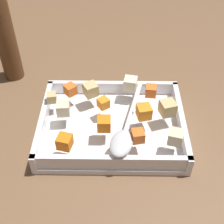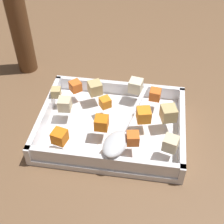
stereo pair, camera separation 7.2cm
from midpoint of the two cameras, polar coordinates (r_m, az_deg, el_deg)
name	(u,v)px [view 1 (the left image)]	position (r m, az deg, el deg)	size (l,w,h in m)	color
ground_plane	(108,131)	(0.76, -3.44, -3.58)	(4.00, 4.00, 0.00)	brown
baking_dish	(112,126)	(0.75, -2.74, -2.63)	(0.33, 0.25, 0.05)	silver
carrot_chunk_back_center	(144,112)	(0.71, 2.91, -0.16)	(0.03, 0.03, 0.03)	orange
carrot_chunk_near_left	(138,136)	(0.66, 1.59, -4.48)	(0.03, 0.03, 0.03)	orange
carrot_chunk_center	(103,103)	(0.74, -4.35, 1.49)	(0.02, 0.02, 0.02)	orange
carrot_chunk_corner_sw	(70,90)	(0.78, -10.12, 3.86)	(0.03, 0.03, 0.03)	orange
carrot_chunk_corner_se	(104,124)	(0.68, -4.44, -2.28)	(0.03, 0.03, 0.03)	orange
carrot_chunk_mid_right	(151,91)	(0.77, 4.36, 3.70)	(0.03, 0.03, 0.03)	orange
carrot_chunk_near_right	(65,142)	(0.66, -11.62, -5.43)	(0.03, 0.03, 0.03)	orange
potato_chunk_mid_left	(168,108)	(0.72, 7.19, 0.61)	(0.03, 0.03, 0.03)	tan
potato_chunk_far_left	(52,98)	(0.77, -13.42, 2.41)	(0.02, 0.02, 0.02)	tan
potato_chunk_far_right	(175,137)	(0.66, 8.33, -4.62)	(0.03, 0.03, 0.03)	beige
potato_chunk_corner_nw	(63,109)	(0.73, -11.57, 0.47)	(0.03, 0.03, 0.03)	beige
potato_chunk_rim_edge	(130,84)	(0.78, 0.72, 4.97)	(0.03, 0.03, 0.03)	beige
potato_chunk_heap_side	(91,90)	(0.77, -6.54, 3.89)	(0.03, 0.03, 0.03)	tan
serving_spoon	(123,139)	(0.66, -1.12, -4.95)	(0.09, 0.25, 0.02)	silver
pepper_mill	(6,39)	(0.91, -20.81, 12.07)	(0.05, 0.05, 0.26)	brown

